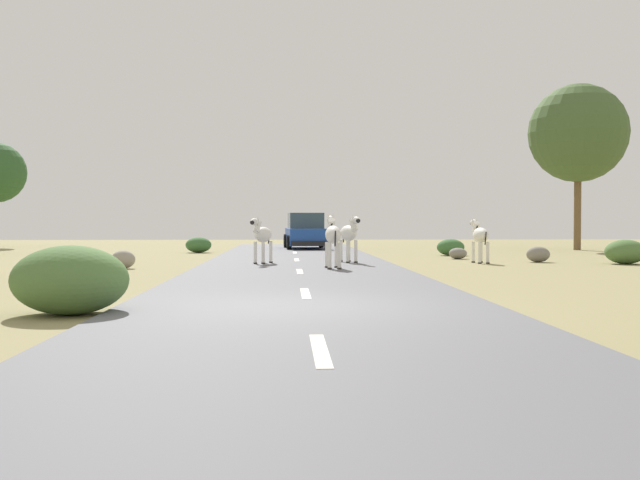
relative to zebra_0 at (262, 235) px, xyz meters
name	(u,v)px	position (x,y,z in m)	size (l,w,h in m)	color
ground_plane	(293,309)	(0.87, -11.82, -0.93)	(90.00, 90.00, 0.00)	#8E8456
road	(309,307)	(1.11, -11.82, -0.91)	(6.00, 64.00, 0.05)	slate
lane_markings	(311,314)	(1.11, -12.82, -0.88)	(0.16, 56.00, 0.01)	silver
zebra_0	(262,235)	(0.00, 0.00, 0.00)	(0.77, 1.51, 1.48)	silver
zebra_1	(333,235)	(2.06, -2.51, 0.04)	(0.48, 1.65, 1.56)	silver
zebra_3	(480,236)	(7.10, 0.83, -0.03)	(0.48, 1.61, 1.51)	silver
zebra_4	(349,234)	(2.77, 0.47, 0.04)	(0.67, 1.61, 1.54)	silver
car_0	(306,232)	(1.70, 13.21, -0.09)	(2.21, 4.43, 1.74)	#1E479E
tree_3	(578,133)	(14.75, 11.90, 4.66)	(4.70, 4.70, 7.96)	brown
bush_1	(199,245)	(-3.11, 9.56, -0.59)	(1.13, 1.02, 0.68)	#386633
bush_2	(70,280)	(-2.39, -12.37, -0.43)	(1.69, 1.52, 1.01)	#4C7038
bush_3	(626,252)	(11.64, 0.07, -0.54)	(1.31, 1.18, 0.79)	#4C7038
bush_4	(451,247)	(7.36, 6.32, -0.60)	(1.11, 1.00, 0.66)	#386633
rock_0	(123,260)	(-3.96, -1.61, -0.67)	(0.69, 0.58, 0.53)	gray
rock_1	(458,253)	(7.01, 3.56, -0.73)	(0.66, 0.65, 0.41)	gray
rock_4	(538,254)	(9.21, 1.26, -0.67)	(0.79, 0.59, 0.52)	gray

